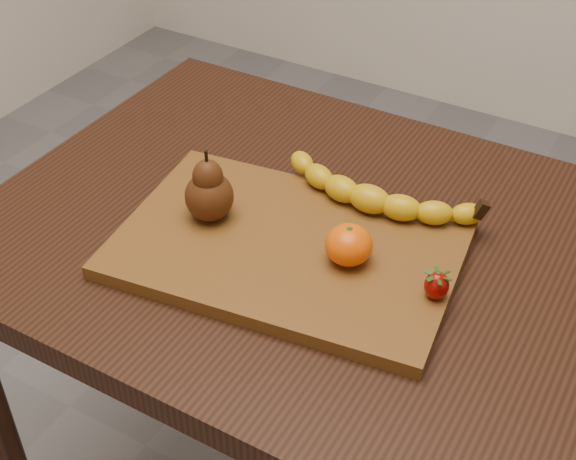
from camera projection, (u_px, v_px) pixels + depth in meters
The scene contains 6 objects.
table at pixel (335, 291), 1.17m from camera, with size 1.00×0.70×0.76m.
cutting_board at pixel (288, 248), 1.07m from camera, with size 0.45×0.30×0.02m, color brown.
banana at pixel (369, 199), 1.11m from camera, with size 0.26×0.07×0.04m, color #DEAB0A, non-canonical shape.
pear at pixel (208, 185), 1.08m from camera, with size 0.07×0.07×0.11m, color #46210B, non-canonical shape.
mandarin at pixel (349, 245), 1.02m from camera, with size 0.06×0.06×0.05m, color #F65502.
strawberry at pixel (437, 285), 0.97m from camera, with size 0.03×0.03×0.04m, color #8F0603, non-canonical shape.
Camera 1 is at (0.37, -0.78, 1.46)m, focal length 50.00 mm.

